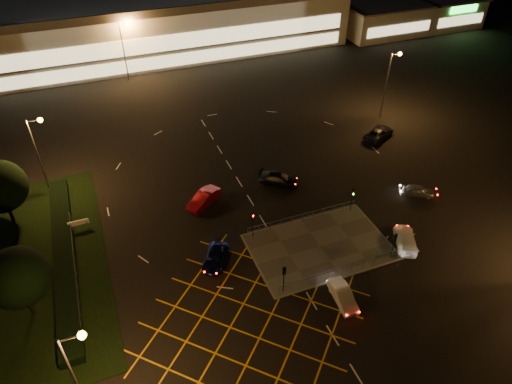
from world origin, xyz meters
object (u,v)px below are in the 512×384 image
object	(u,v)px
car_circ_red	(204,199)
car_east_grey	(379,133)
car_left_blue	(215,258)
car_approach_white	(406,239)
signal_se	(394,241)
car_right_silver	(419,190)
car_far_dkgrey	(279,179)
car_queue_white	(343,296)
signal_ne	(353,195)
signal_nw	(253,221)
signal_sw	(284,274)

from	to	relation	value
car_circ_red	car_east_grey	xyz separation A→B (m)	(27.49, 5.48, -0.05)
car_left_blue	car_approach_white	bearing A→B (deg)	16.00
car_approach_white	car_left_blue	bearing A→B (deg)	13.03
signal_se	car_right_silver	world-z (taller)	signal_se
car_far_dkgrey	car_right_silver	size ratio (longest dim) A/B	1.36
signal_se	car_circ_red	xyz separation A→B (m)	(-15.28, 15.35, -1.58)
car_approach_white	car_queue_white	bearing A→B (deg)	49.71
car_approach_white	signal_ne	bearing A→B (deg)	-42.49
signal_ne	car_right_silver	xyz separation A→B (m)	(9.16, -0.30, -1.74)
signal_se	car_queue_white	xyz separation A→B (m)	(-7.35, -3.01, -1.68)
signal_ne	signal_se	bearing A→B (deg)	-90.00
signal_ne	car_circ_red	bearing A→B (deg)	154.27
car_left_blue	signal_nw	bearing A→B (deg)	52.61
signal_ne	car_far_dkgrey	distance (m)	9.69
car_queue_white	car_right_silver	xyz separation A→B (m)	(16.51, 10.69, -0.06)
car_east_grey	signal_nw	bearing A→B (deg)	89.92
signal_nw	car_east_grey	bearing A→B (deg)	27.94
car_queue_white	car_approach_white	size ratio (longest dim) A/B	0.85
signal_sw	car_east_grey	distance (m)	31.98
signal_se	signal_ne	size ratio (longest dim) A/B	1.00
signal_se	car_approach_white	distance (m)	3.28
signal_ne	car_circ_red	distance (m)	17.03
signal_ne	signal_nw	bearing A→B (deg)	180.00
signal_sw	car_circ_red	world-z (taller)	signal_sw
car_far_dkgrey	car_queue_white	bearing A→B (deg)	-150.73
signal_sw	car_far_dkgrey	distance (m)	17.15
signal_se	car_far_dkgrey	xyz separation A→B (m)	(-5.51, 15.79, -1.64)
signal_sw	signal_nw	size ratio (longest dim) A/B	1.00
signal_se	car_approach_white	xyz separation A→B (m)	(2.57, 1.18, -1.66)
signal_sw	car_right_silver	xyz separation A→B (m)	(21.16, 7.69, -1.74)
signal_se	car_east_grey	size ratio (longest dim) A/B	0.60
signal_ne	car_left_blue	world-z (taller)	signal_ne
car_left_blue	signal_sw	bearing A→B (deg)	-21.04
car_far_dkgrey	car_right_silver	distance (m)	16.76
car_left_blue	car_right_silver	size ratio (longest dim) A/B	1.19
car_far_dkgrey	car_east_grey	distance (m)	18.43
signal_nw	car_approach_white	bearing A→B (deg)	-25.05
car_left_blue	car_approach_white	world-z (taller)	car_approach_white
signal_nw	car_queue_white	world-z (taller)	signal_nw
car_circ_red	car_east_grey	bearing A→B (deg)	65.48
car_circ_red	signal_sw	bearing A→B (deg)	-23.74
car_right_silver	car_queue_white	bearing A→B (deg)	154.57
signal_ne	car_east_grey	distance (m)	17.80
signal_sw	signal_ne	world-z (taller)	same
car_circ_red	car_approach_white	size ratio (longest dim) A/B	0.98
signal_ne	car_east_grey	size ratio (longest dim) A/B	0.60
signal_sw	car_left_blue	distance (m)	7.87
signal_ne	car_approach_white	size ratio (longest dim) A/B	0.64
car_east_grey	car_far_dkgrey	bearing A→B (deg)	77.85
car_circ_red	car_approach_white	bearing A→B (deg)	15.75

